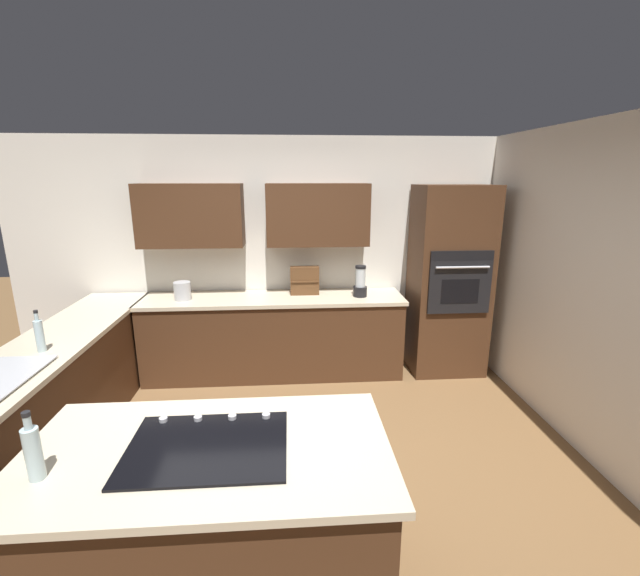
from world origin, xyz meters
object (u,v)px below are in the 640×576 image
wall_oven (449,281)px  oil_bottle (33,452)px  kettle (182,291)px  dish_soap_bottle (40,335)px  cooktop (208,446)px  blender (360,283)px  spice_rack (305,281)px

wall_oven → oil_bottle: bearing=44.7°
wall_oven → kettle: (2.90, 0.04, -0.05)m
kettle → dish_soap_bottle: size_ratio=0.60×
cooktop → dish_soap_bottle: dish_soap_bottle is taller
wall_oven → cooktop: (2.17, 2.66, -0.14)m
blender → kettle: (1.90, 0.00, -0.05)m
spice_rack → cooktop: bearing=78.2°
spice_rack → kettle: bearing=5.3°
dish_soap_bottle → blender: bearing=-152.8°
wall_oven → kettle: size_ratio=10.82×
cooktop → blender: (-1.17, -2.63, 0.14)m
spice_rack → kettle: 1.31m
oil_bottle → kettle: bearing=-89.3°
dish_soap_bottle → oil_bottle: 1.63m
kettle → oil_bottle: 2.80m
wall_oven → dish_soap_bottle: 3.88m
kettle → blender: bearing=-180.0°
oil_bottle → wall_oven: bearing=-135.3°
spice_rack → kettle: spice_rack is taller
spice_rack → dish_soap_bottle: (2.02, 1.47, -0.03)m
cooktop → oil_bottle: size_ratio=2.37×
wall_oven → dish_soap_bottle: bearing=20.9°
blender → wall_oven: bearing=-177.9°
blender → dish_soap_bottle: blender is taller
cooktop → oil_bottle: bearing=13.8°
wall_oven → spice_rack: wall_oven is taller
cooktop → blender: 2.88m
spice_rack → oil_bottle: bearing=66.5°
blender → oil_bottle: 3.36m
cooktop → blender: size_ratio=2.23×
wall_oven → kettle: bearing=0.7°
blender → oil_bottle: (1.87, 2.80, -0.02)m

